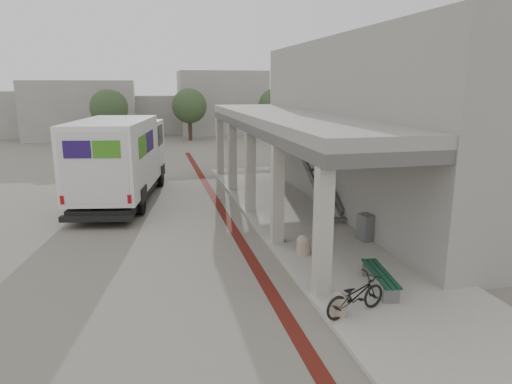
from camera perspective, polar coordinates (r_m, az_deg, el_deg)
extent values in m
plane|color=slate|center=(14.32, -5.04, -7.91)|extent=(120.00, 120.00, 0.00)
cube|color=#511610|center=(16.33, -2.58, -5.14)|extent=(0.35, 40.00, 0.01)
cube|color=#9B968B|center=(15.33, 10.00, -6.37)|extent=(4.40, 28.00, 0.12)
cube|color=gray|center=(20.03, 14.24, 8.14)|extent=(4.30, 17.00, 7.00)
cube|color=#54524F|center=(18.61, 3.81, 8.15)|extent=(3.40, 16.90, 0.35)
cube|color=gray|center=(18.58, 3.83, 9.22)|extent=(3.40, 16.90, 0.35)
cube|color=gray|center=(47.68, -20.97, 9.57)|extent=(10.00, 6.00, 5.50)
cube|color=gray|center=(51.33, -12.47, 9.50)|extent=(8.00, 6.00, 4.00)
cube|color=gray|center=(49.88, -4.29, 11.10)|extent=(9.00, 6.00, 6.50)
cube|color=gray|center=(51.76, -27.16, 8.67)|extent=(7.00, 5.00, 4.50)
cylinder|color=#38281C|center=(41.53, -17.71, 7.23)|extent=(0.36, 0.36, 2.40)
sphere|color=#2E4025|center=(41.39, -17.91, 9.98)|extent=(3.20, 3.20, 3.20)
cylinder|color=#38281C|center=(43.57, -8.23, 7.98)|extent=(0.36, 0.36, 2.40)
sphere|color=#2E4025|center=(43.44, -8.32, 10.61)|extent=(3.20, 3.20, 3.20)
cylinder|color=#38281C|center=(44.03, 2.42, 8.16)|extent=(0.36, 0.36, 2.40)
sphere|color=#2E4025|center=(43.89, 2.44, 10.76)|extent=(3.20, 3.20, 3.20)
cube|color=black|center=(21.48, -16.32, 0.11)|extent=(3.79, 8.32, 0.34)
cube|color=white|center=(20.17, -17.30, 4.36)|extent=(3.76, 6.35, 2.98)
cube|color=white|center=(24.01, -15.02, 5.45)|extent=(3.09, 2.63, 2.64)
cube|color=white|center=(25.32, -14.34, 3.64)|extent=(2.60, 1.12, 0.92)
cube|color=black|center=(24.83, -14.68, 7.18)|extent=(2.58, 0.99, 1.20)
cube|color=black|center=(17.64, -19.28, -3.14)|extent=(2.65, 0.75, 0.21)
cube|color=#241255|center=(21.25, -20.51, 5.95)|extent=(0.31, 1.58, 0.86)
cube|color=#3B851D|center=(19.63, -21.97, 5.28)|extent=(0.31, 1.58, 0.86)
cube|color=#241255|center=(17.36, -21.49, 4.96)|extent=(0.97, 0.21, 0.63)
cube|color=#3B851D|center=(17.06, -18.19, 5.09)|extent=(0.97, 0.21, 0.63)
cylinder|color=black|center=(24.59, -17.52, 1.80)|extent=(0.50, 1.07, 1.03)
cylinder|color=black|center=(24.10, -11.97, 1.91)|extent=(0.50, 1.07, 1.03)
cylinder|color=black|center=(19.65, -21.23, -1.30)|extent=(0.50, 1.07, 1.03)
cylinder|color=black|center=(19.04, -14.33, -1.25)|extent=(0.50, 1.07, 1.03)
cube|color=slate|center=(11.49, 16.55, -12.27)|extent=(0.41, 0.14, 0.40)
cube|color=slate|center=(12.83, 14.04, -9.33)|extent=(0.41, 0.14, 0.40)
cube|color=#133927|center=(12.02, 14.62, -9.82)|extent=(0.40, 1.88, 0.05)
cube|color=#133927|center=(12.07, 15.28, -9.77)|extent=(0.40, 1.88, 0.05)
cube|color=#133927|center=(12.12, 15.95, -9.71)|extent=(0.40, 1.88, 0.05)
cylinder|color=gray|center=(10.68, 10.26, -14.02)|extent=(0.38, 0.38, 0.38)
sphere|color=gray|center=(10.59, 10.30, -13.11)|extent=(0.38, 0.38, 0.38)
cylinder|color=gray|center=(14.05, 5.93, -6.93)|extent=(0.41, 0.41, 0.41)
sphere|color=gray|center=(13.98, 5.95, -6.14)|extent=(0.41, 0.41, 0.41)
cube|color=slate|center=(15.54, 13.56, -4.32)|extent=(0.47, 0.58, 0.89)
imported|color=black|center=(10.72, 12.33, -12.50)|extent=(1.78, 1.09, 0.88)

